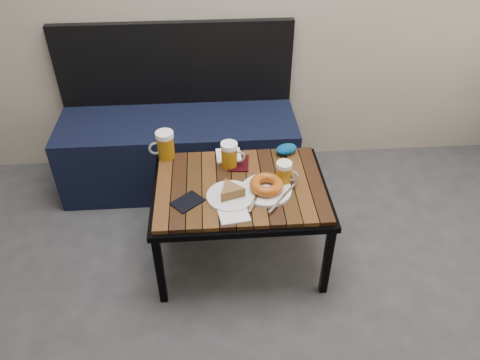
{
  "coord_description": "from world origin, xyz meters",
  "views": [
    {
      "loc": [
        -0.04,
        -0.66,
        1.86
      ],
      "look_at": [
        0.08,
        1.08,
        0.5
      ],
      "focal_mm": 35.0,
      "sensor_mm": 36.0,
      "label": 1
    }
  ],
  "objects": [
    {
      "name": "bench",
      "position": [
        -0.24,
        1.76,
        0.27
      ],
      "size": [
        1.4,
        0.5,
        0.95
      ],
      "color": "black",
      "rests_on": "ground"
    },
    {
      "name": "napkin_left",
      "position": [
        0.04,
        1.32,
        0.48
      ],
      "size": [
        0.13,
        0.17,
        0.01
      ],
      "rotation": [
        0.0,
        0.0,
        0.04
      ],
      "color": "white",
      "rests_on": "cafe_table"
    },
    {
      "name": "cafe_table",
      "position": [
        0.08,
        1.08,
        0.43
      ],
      "size": [
        0.84,
        0.62,
        0.47
      ],
      "color": "black",
      "rests_on": "ground"
    },
    {
      "name": "passport_navy",
      "position": [
        -0.16,
        0.96,
        0.48
      ],
      "size": [
        0.17,
        0.16,
        0.01
      ],
      "primitive_type": "cube",
      "rotation": [
        0.0,
        0.0,
        -0.86
      ],
      "color": "black",
      "rests_on": "cafe_table"
    },
    {
      "name": "knit_pouch",
      "position": [
        0.34,
        1.32,
        0.5
      ],
      "size": [
        0.14,
        0.11,
        0.05
      ],
      "primitive_type": "ellipsoid",
      "rotation": [
        0.0,
        0.0,
        0.37
      ],
      "color": "navy",
      "rests_on": "cafe_table"
    },
    {
      "name": "plate_pie",
      "position": [
        0.03,
        0.99,
        0.5
      ],
      "size": [
        0.22,
        0.22,
        0.06
      ],
      "color": "white",
      "rests_on": "cafe_table"
    },
    {
      "name": "napkin_right",
      "position": [
        0.04,
        0.86,
        0.48
      ],
      "size": [
        0.14,
        0.13,
        0.01
      ],
      "rotation": [
        0.0,
        0.0,
        0.15
      ],
      "color": "white",
      "rests_on": "cafe_table"
    },
    {
      "name": "plate_bagel",
      "position": [
        0.2,
        1.02,
        0.5
      ],
      "size": [
        0.27,
        0.29,
        0.07
      ],
      "color": "white",
      "rests_on": "cafe_table"
    },
    {
      "name": "beer_mug_right",
      "position": [
        0.29,
        1.07,
        0.53
      ],
      "size": [
        0.11,
        0.09,
        0.12
      ],
      "rotation": [
        0.0,
        0.0,
        -0.26
      ],
      "color": "#99620C",
      "rests_on": "cafe_table"
    },
    {
      "name": "beer_mug_left",
      "position": [
        -0.28,
        1.34,
        0.55
      ],
      "size": [
        0.14,
        0.1,
        0.15
      ],
      "rotation": [
        0.0,
        0.0,
        3.32
      ],
      "color": "#99620C",
      "rests_on": "cafe_table"
    },
    {
      "name": "beer_mug_centre",
      "position": [
        0.04,
        1.23,
        0.54
      ],
      "size": [
        0.12,
        0.08,
        0.13
      ],
      "rotation": [
        0.0,
        0.0,
        -0.04
      ],
      "color": "#99620C",
      "rests_on": "cafe_table"
    },
    {
      "name": "passport_burgundy",
      "position": [
        0.09,
        1.25,
        0.48
      ],
      "size": [
        0.12,
        0.15,
        0.01
      ],
      "primitive_type": "cube",
      "rotation": [
        0.0,
        0.0,
        -0.11
      ],
      "color": "black",
      "rests_on": "cafe_table"
    }
  ]
}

